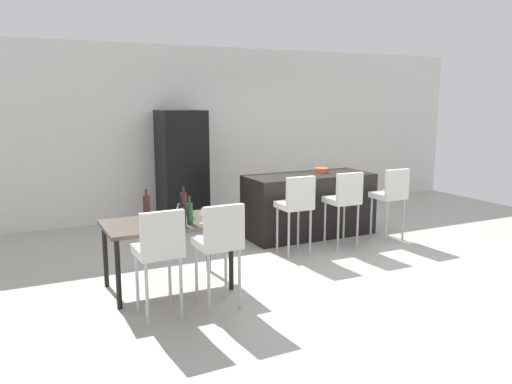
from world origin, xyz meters
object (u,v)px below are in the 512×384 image
at_px(kitchen_island, 309,205).
at_px(dining_table, 167,228).
at_px(wine_glass_left, 202,212).
at_px(wine_glass_middle, 179,207).
at_px(fruit_bowl, 321,170).
at_px(bar_chair_middle, 345,198).
at_px(wine_bottle_end, 184,203).
at_px(refrigerator, 182,167).
at_px(wine_bottle_far, 182,215).
at_px(dining_chair_far, 220,239).
at_px(bar_chair_left, 296,202).
at_px(dining_chair_near, 160,247).
at_px(bar_chair_right, 391,193).
at_px(wine_bottle_corner, 190,213).
at_px(wine_bottle_inner, 147,207).
at_px(potted_plant, 333,188).

height_order(kitchen_island, dining_table, kitchen_island).
height_order(wine_glass_left, wine_glass_middle, same).
xyz_separation_m(wine_glass_left, fruit_bowl, (2.49, 1.56, 0.09)).
bearing_deg(wine_glass_left, bar_chair_middle, 16.70).
xyz_separation_m(bar_chair_middle, wine_bottle_end, (-2.35, -0.21, 0.17)).
distance_m(wine_glass_left, refrigerator, 3.24).
height_order(bar_chair_middle, wine_bottle_far, bar_chair_middle).
xyz_separation_m(kitchen_island, dining_table, (-2.53, -1.22, 0.21)).
relative_size(kitchen_island, dining_chair_far, 1.82).
distance_m(bar_chair_left, refrigerator, 2.56).
bearing_deg(wine_bottle_far, bar_chair_middle, 16.00).
distance_m(dining_chair_near, wine_bottle_far, 0.63).
height_order(dining_chair_far, fruit_bowl, dining_chair_far).
bearing_deg(dining_chair_far, bar_chair_right, 21.10).
distance_m(wine_bottle_far, fruit_bowl, 3.15).
distance_m(kitchen_island, wine_glass_middle, 2.65).
xyz_separation_m(kitchen_island, wine_bottle_corner, (-2.35, -1.43, 0.40)).
bearing_deg(wine_bottle_end, bar_chair_right, 3.77).
relative_size(wine_bottle_inner, wine_bottle_far, 1.10).
relative_size(bar_chair_right, dining_chair_near, 1.00).
bearing_deg(dining_chair_near, wine_glass_left, 40.65).
distance_m(bar_chair_left, wine_bottle_end, 1.61).
relative_size(bar_chair_middle, wine_bottle_inner, 3.18).
height_order(bar_chair_middle, refrigerator, refrigerator).
bearing_deg(wine_bottle_inner, wine_glass_middle, -20.45).
height_order(wine_bottle_inner, refrigerator, refrigerator).
distance_m(dining_chair_near, wine_bottle_corner, 0.74).
xyz_separation_m(wine_bottle_end, potted_plant, (3.84, 2.64, -0.53)).
bearing_deg(dining_chair_far, bar_chair_middle, 27.51).
bearing_deg(bar_chair_right, dining_table, -172.60).
relative_size(bar_chair_left, wine_bottle_inner, 3.18).
xyz_separation_m(bar_chair_middle, wine_glass_middle, (-2.45, -0.35, 0.17)).
xyz_separation_m(dining_chair_near, wine_bottle_inner, (0.14, 0.97, 0.18)).
distance_m(kitchen_island, wine_bottle_far, 2.90).
height_order(wine_bottle_inner, potted_plant, wine_bottle_inner).
relative_size(bar_chair_left, fruit_bowl, 4.90).
xyz_separation_m(kitchen_island, wine_glass_middle, (-2.37, -1.13, 0.40)).
height_order(refrigerator, potted_plant, refrigerator).
bearing_deg(dining_table, wine_glass_left, -38.54).
bearing_deg(wine_glass_middle, wine_bottle_far, -102.43).
bearing_deg(kitchen_island, wine_bottle_far, -148.58).
height_order(dining_chair_near, wine_bottle_inner, wine_bottle_inner).
height_order(dining_chair_far, wine_bottle_end, wine_bottle_end).
height_order(dining_chair_near, dining_chair_far, same).
relative_size(bar_chair_right, fruit_bowl, 4.90).
xyz_separation_m(wine_bottle_end, wine_bottle_corner, (-0.09, -0.46, -0.01)).
bearing_deg(dining_table, bar_chair_left, 13.48).
bearing_deg(kitchen_island, wine_bottle_corner, -148.60).
bearing_deg(dining_table, fruit_bowl, 25.04).
height_order(dining_chair_far, wine_bottle_corner, dining_chair_far).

